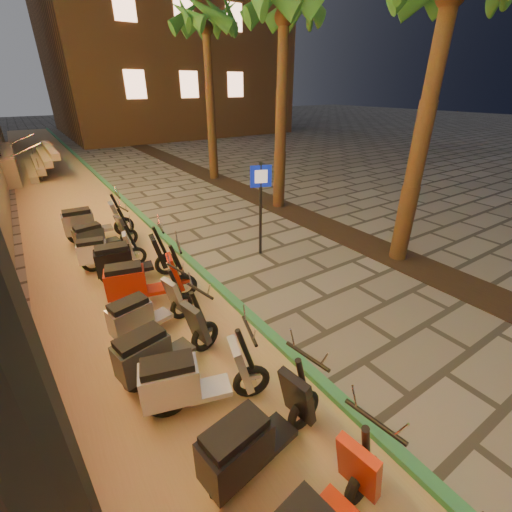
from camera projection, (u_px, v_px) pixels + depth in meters
ground at (364, 361)px, 5.43m from camera, size 120.00×120.00×0.00m
parking_strip at (79, 215)px, 11.57m from camera, size 3.40×60.00×0.01m
green_curb at (129, 205)px, 12.39m from camera, size 0.18×60.00×0.10m
planting_strip at (316, 222)px, 10.93m from camera, size 1.20×40.00×0.02m
palm_c at (284, 16)px, 9.87m from camera, size 2.97×3.02×6.91m
palm_d at (206, 28)px, 13.49m from camera, size 2.97×3.02×7.16m
pedestrian_sign at (261, 197)px, 8.25m from camera, size 0.49×0.21×2.34m
scooter_4 at (255, 438)px, 3.66m from camera, size 1.75×0.73×1.23m
scooter_5 at (191, 381)px, 4.38m from camera, size 1.69×0.88×1.20m
scooter_6 at (159, 349)px, 4.92m from camera, size 1.70×0.78×1.20m
scooter_7 at (144, 314)px, 5.75m from camera, size 1.56×0.73×1.10m
scooter_8 at (141, 282)px, 6.59m from camera, size 1.71×0.83×1.21m
scooter_9 at (127, 261)px, 7.39m from camera, size 1.73×0.73×1.21m
scooter_10 at (104, 252)px, 7.94m from camera, size 1.49×0.70×1.05m
scooter_11 at (99, 237)px, 8.68m from camera, size 1.58×0.65×1.11m
scooter_12 at (90, 223)px, 9.36m from camera, size 1.80×0.63×1.27m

